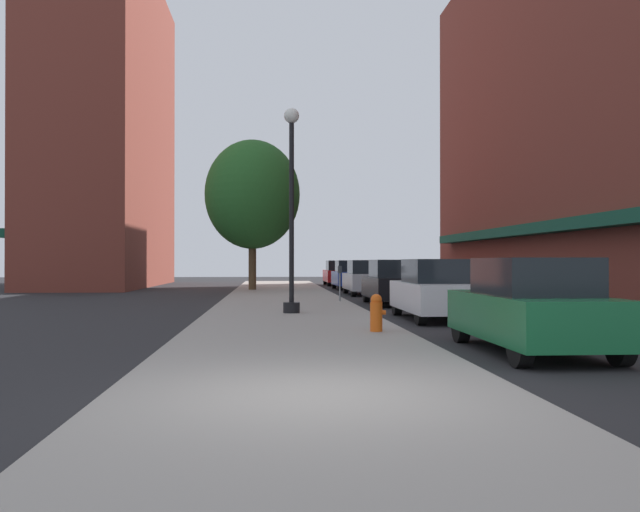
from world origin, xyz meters
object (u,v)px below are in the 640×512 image
(parking_meter_near, at_px, (340,279))
(lamppost, at_px, (292,206))
(car_blue, at_px, (350,275))
(car_black, at_px, (393,283))
(fire_hydrant, at_px, (376,312))
(car_green, at_px, (531,307))
(car_silver, at_px, (366,278))
(tree_near, at_px, (252,195))
(car_red, at_px, (339,273))
(car_white, at_px, (436,290))

(parking_meter_near, bearing_deg, lamppost, -109.26)
(parking_meter_near, bearing_deg, car_blue, 81.64)
(parking_meter_near, xyz_separation_m, car_black, (1.95, -0.38, -0.14))
(fire_hydrant, height_order, car_blue, car_blue)
(fire_hydrant, height_order, car_green, car_green)
(fire_hydrant, distance_m, car_silver, 18.03)
(parking_meter_near, height_order, car_black, car_black)
(car_silver, bearing_deg, parking_meter_near, -106.99)
(tree_near, height_order, car_green, tree_near)
(car_black, bearing_deg, car_red, 91.37)
(car_white, height_order, car_red, same)
(parking_meter_near, relative_size, car_blue, 0.30)
(lamppost, xyz_separation_m, car_blue, (3.92, 18.92, -2.39))
(fire_hydrant, relative_size, car_black, 0.18)
(tree_near, distance_m, car_black, 13.05)
(car_red, bearing_deg, lamppost, -96.43)
(parking_meter_near, relative_size, car_black, 0.30)
(parking_meter_near, bearing_deg, car_white, -74.19)
(lamppost, relative_size, car_silver, 1.37)
(car_white, height_order, car_silver, same)
(car_silver, relative_size, car_red, 1.00)
(lamppost, distance_m, fire_hydrant, 6.18)
(parking_meter_near, distance_m, car_black, 1.99)
(fire_hydrant, distance_m, car_green, 3.56)
(car_black, bearing_deg, fire_hydrant, -100.85)
(car_white, bearing_deg, tree_near, 108.00)
(car_green, height_order, car_black, same)
(parking_meter_near, distance_m, car_green, 13.81)
(lamppost, xyz_separation_m, car_red, (3.92, 25.55, -2.39))
(car_blue, bearing_deg, car_black, -89.56)
(car_white, bearing_deg, car_red, 90.65)
(lamppost, relative_size, car_red, 1.37)
(parking_meter_near, height_order, car_silver, car_silver)
(car_green, height_order, car_silver, same)
(car_blue, bearing_deg, car_white, -89.56)
(car_black, height_order, car_silver, same)
(parking_meter_near, xyz_separation_m, tree_near, (-3.53, 10.65, 4.16))
(car_white, bearing_deg, car_green, -89.35)
(car_black, bearing_deg, tree_near, 117.79)
(car_green, xyz_separation_m, car_white, (0.00, 6.79, 0.00))
(fire_hydrant, bearing_deg, tree_near, 98.39)
(car_blue, bearing_deg, fire_hydrant, -94.96)
(lamppost, xyz_separation_m, car_white, (3.92, -1.24, -2.39))
(car_white, bearing_deg, car_blue, 90.65)
(fire_hydrant, bearing_deg, car_blue, 84.60)
(car_silver, bearing_deg, fire_hydrant, -98.55)
(parking_meter_near, bearing_deg, fire_hydrant, -91.78)
(car_blue, bearing_deg, lamppost, -101.27)
(fire_hydrant, xyz_separation_m, car_silver, (2.29, 17.88, 0.29))
(car_white, xyz_separation_m, car_silver, (0.00, 13.80, 0.00))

